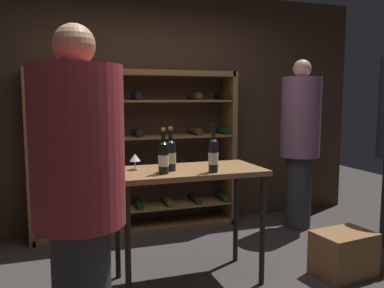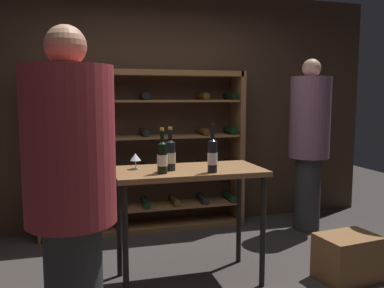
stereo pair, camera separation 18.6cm
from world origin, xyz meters
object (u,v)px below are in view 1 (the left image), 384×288
Objects in this scene: wine_rack at (138,153)px; wine_bottle_red_label at (163,157)px; wine_bottle_gold_foil at (171,155)px; wine_glass_stemmed_left at (135,158)px; tasting_table at (189,183)px; person_host_in_suit at (79,184)px; wine_bottle_amber_reserve at (213,155)px; person_bystander_red_print at (300,136)px; wine_crate at (343,254)px.

wine_bottle_red_label is (-0.11, -1.49, 0.18)m from wine_rack.
wine_glass_stemmed_left is (-0.25, 0.13, -0.03)m from wine_bottle_gold_foil.
wine_rack is 1.94× the size of tasting_table.
person_host_in_suit reaches higher than wine_bottle_amber_reserve.
person_bystander_red_print is at bearing 21.23° from wine_glass_stemmed_left.
person_host_in_suit is 2.33m from wine_crate.
wine_bottle_red_label is at bearing -54.28° from wine_glass_stemmed_left.
wine_glass_stemmed_left reaches higher than tasting_table.
tasting_table is at bearing -13.64° from wine_glass_stemmed_left.
person_host_in_suit reaches higher than tasting_table.
person_bystander_red_print is at bearing 27.29° from wine_bottle_gold_foil.
wine_rack is at bearing 95.65° from tasting_table.
wine_bottle_gold_foil is at bearing 141.65° from person_bystander_red_print.
wine_glass_stemmed_left is at bearing -102.26° from wine_rack.
person_bystander_red_print is 5.18× the size of wine_bottle_amber_reserve.
wine_bottle_gold_foil is 0.99× the size of wine_bottle_red_label.
wine_glass_stemmed_left is (-0.54, 0.30, -0.04)m from wine_bottle_amber_reserve.
person_host_in_suit is at bearing 147.44° from person_bystander_red_print.
wine_bottle_amber_reserve is at bearing -56.76° from tasting_table.
wine_bottle_gold_foil is (-1.78, -0.92, -0.00)m from person_bystander_red_print.
tasting_table is at bearing 143.00° from person_bystander_red_print.
person_bystander_red_print is at bearing -14.81° from wine_rack.
person_bystander_red_print is at bearing 28.65° from tasting_table.
tasting_table is 3.46× the size of wine_bottle_gold_foil.
wine_bottle_gold_foil is 2.70× the size of wine_glass_stemmed_left.
wine_crate is at bearing -50.35° from wine_rack.
person_host_in_suit is 14.99× the size of wine_glass_stemmed_left.
wine_crate is (1.26, -0.33, -0.63)m from tasting_table.
wine_bottle_amber_reserve is at bearing -9.96° from wine_bottle_red_label.
wine_rack is 6.67× the size of wine_bottle_red_label.
wine_crate is 1.43m from wine_bottle_amber_reserve.
wine_rack is 2.29m from wine_crate.
wine_bottle_amber_reserve is at bearing -175.02° from person_host_in_suit.
wine_bottle_gold_foil is (-1.41, 0.30, 0.87)m from wine_crate.
wine_crate is 1.42× the size of wine_bottle_gold_foil.
person_bystander_red_print is 2.13m from wine_bottle_red_label.
wine_bottle_amber_reserve is (0.26, -1.55, 0.19)m from wine_rack.
wine_bottle_red_label is (-0.37, 0.06, -0.01)m from wine_bottle_amber_reserve.
wine_bottle_amber_reserve is 0.62m from wine_glass_stemmed_left.
person_bystander_red_print is at bearing -170.29° from person_host_in_suit.
wine_crate is at bearing -7.38° from wine_bottle_red_label.
wine_crate is 1.74m from wine_bottle_red_label.
person_host_in_suit reaches higher than wine_glass_stemmed_left.
wine_rack is 1.21× the size of person_host_in_suit.
tasting_table is 0.47m from wine_glass_stemmed_left.
person_host_in_suit is at bearing -139.76° from tasting_table.
person_bystander_red_print reaches higher than wine_crate.
wine_crate is 1.31× the size of wine_bottle_amber_reserve.
wine_bottle_amber_reserve is at bearing -30.43° from wine_bottle_gold_foil.
wine_bottle_gold_foil reaches higher than wine_glass_stemmed_left.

